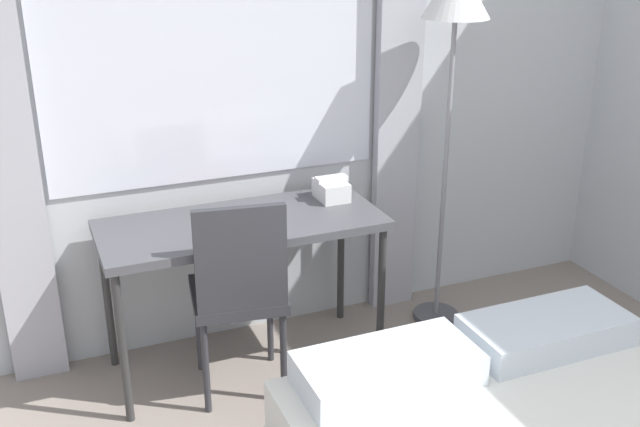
# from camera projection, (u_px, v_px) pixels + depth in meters

# --- Properties ---
(wall_back_with_window) EXTENTS (4.67, 0.13, 2.70)m
(wall_back_with_window) POSITION_uv_depth(u_px,v_px,m) (284.00, 67.00, 3.57)
(wall_back_with_window) COLOR silver
(wall_back_with_window) RESTS_ON ground_plane
(desk) EXTENTS (1.28, 0.55, 0.75)m
(desk) POSITION_uv_depth(u_px,v_px,m) (242.00, 234.00, 3.40)
(desk) COLOR #4C4C51
(desk) RESTS_ON ground_plane
(desk_chair) EXTENTS (0.46, 0.46, 0.95)m
(desk_chair) POSITION_uv_depth(u_px,v_px,m) (239.00, 286.00, 3.22)
(desk_chair) COLOR #333338
(desk_chair) RESTS_ON ground_plane
(standing_lamp) EXTENTS (0.32, 0.32, 1.85)m
(standing_lamp) POSITION_uv_depth(u_px,v_px,m) (455.00, 17.00, 3.47)
(standing_lamp) COLOR #4C4C51
(standing_lamp) RESTS_ON ground_plane
(telephone) EXTENTS (0.15, 0.18, 0.12)m
(telephone) POSITION_uv_depth(u_px,v_px,m) (331.00, 189.00, 3.61)
(telephone) COLOR white
(telephone) RESTS_ON desk
(book) EXTENTS (0.32, 0.23, 0.02)m
(book) POSITION_uv_depth(u_px,v_px,m) (231.00, 219.00, 3.35)
(book) COLOR maroon
(book) RESTS_ON desk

